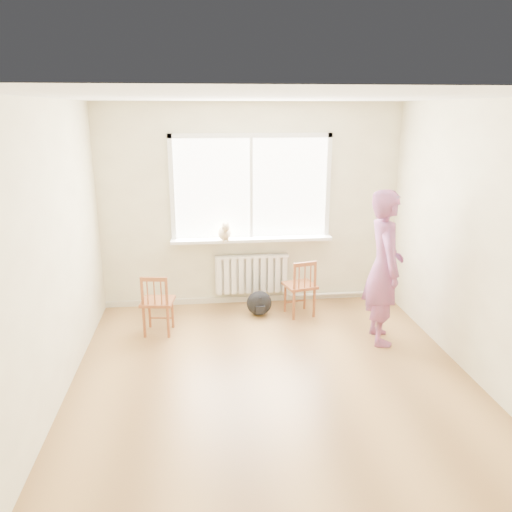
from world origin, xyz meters
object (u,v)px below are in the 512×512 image
object	(u,v)px
chair_left	(157,304)
person	(384,268)
chair_right	(301,288)
backpack	(259,303)
cat	(225,232)

from	to	relation	value
chair_left	person	size ratio (longest dim) A/B	0.43
chair_right	chair_left	bearing A→B (deg)	-2.17
person	backpack	bearing A→B (deg)	61.21
chair_right	person	xyz separation A→B (m)	(0.78, -0.80, 0.50)
chair_right	backpack	world-z (taller)	chair_right
person	cat	xyz separation A→B (m)	(-1.74, 1.18, 0.17)
chair_left	chair_right	size ratio (longest dim) A/B	0.99
chair_right	cat	size ratio (longest dim) A/B	1.88
chair_right	cat	bearing A→B (deg)	-35.04
cat	person	bearing A→B (deg)	-39.42
chair_left	backpack	xyz separation A→B (m)	(1.27, 0.43, -0.22)
chair_left	chair_right	distance (m)	1.85
chair_left	backpack	size ratio (longest dim) A/B	2.30
chair_left	person	world-z (taller)	person
person	cat	distance (m)	2.11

